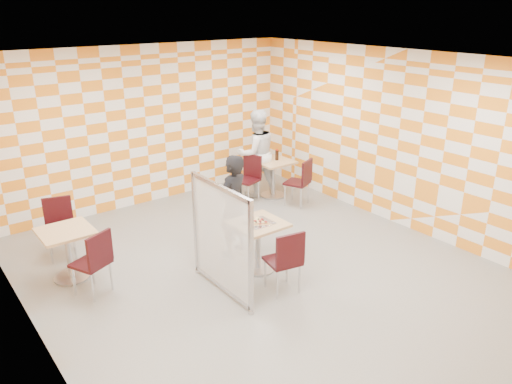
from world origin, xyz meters
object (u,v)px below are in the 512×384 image
chair_main_front (286,257)px  chair_empty_far (59,223)px  main_table (258,238)px  soda_bottle (277,155)px  chair_second_side (249,174)px  sport_bottle (266,156)px  chair_second_front (302,179)px  second_table (273,172)px  empty_table (68,246)px  chair_empty_near (95,258)px  man_white (256,153)px  man_dark (233,206)px  partition (221,239)px

chair_main_front → chair_empty_far: same height
main_table → soda_bottle: size_ratio=3.26×
chair_second_side → sport_bottle: 0.53m
sport_bottle → soda_bottle: bearing=-35.5°
chair_second_front → chair_empty_far: size_ratio=1.00×
second_table → sport_bottle: 0.36m
empty_table → chair_main_front: chair_main_front is taller
soda_bottle → sport_bottle: bearing=144.5°
chair_empty_near → second_table: bearing=19.0°
soda_bottle → man_white: bearing=134.7°
chair_second_front → chair_empty_near: (-4.29, -0.72, 0.00)m
second_table → man_dark: bearing=-143.1°
man_dark → man_white: (1.84, 1.83, 0.08)m
partition → chair_main_front: bearing=-40.1°
chair_second_front → sport_bottle: sport_bottle is taller
chair_main_front → chair_empty_far: bearing=124.5°
chair_empty_near → soda_bottle: 4.51m
main_table → man_white: man_white is taller
second_table → empty_table: same height
chair_main_front → soda_bottle: (2.25, 2.93, 0.31)m
main_table → chair_empty_far: (-2.14, 2.20, 0.04)m
main_table → chair_empty_near: size_ratio=0.81×
empty_table → sport_bottle: bearing=12.0°
sport_bottle → chair_empty_near: bearing=-159.1°
second_table → man_dark: size_ratio=0.47×
man_white → chair_empty_far: bearing=15.2°
sport_bottle → soda_bottle: 0.21m
chair_empty_near → chair_empty_far: (-0.02, 1.45, 0.00)m
chair_main_front → man_dark: (0.12, 1.40, 0.25)m
second_table → chair_second_side: 0.54m
empty_table → chair_main_front: 3.06m
man_white → empty_table: bearing=25.7°
empty_table → sport_bottle: (4.25, 0.90, 0.33)m
chair_second_front → chair_empty_near: same height
man_dark → sport_bottle: man_dark is taller
second_table → partition: bearing=-139.8°
chair_empty_near → soda_bottle: bearing=18.6°
partition → sport_bottle: (2.73, 2.51, 0.05)m
chair_second_front → sport_bottle: bearing=103.3°
sport_bottle → soda_bottle: size_ratio=0.87×
chair_empty_near → man_white: (3.98, 1.73, 0.33)m
empty_table → man_dark: man_dark is taller
chair_empty_near → sport_bottle: 4.39m
partition → man_white: (2.61, 2.68, 0.08)m
chair_second_front → chair_second_side: 1.03m
chair_empty_near → man_white: size_ratio=0.53×
sport_bottle → partition: bearing=-137.5°
chair_main_front → man_white: (1.96, 3.23, 0.33)m
second_table → man_dark: 2.59m
second_table → partition: size_ratio=0.48×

